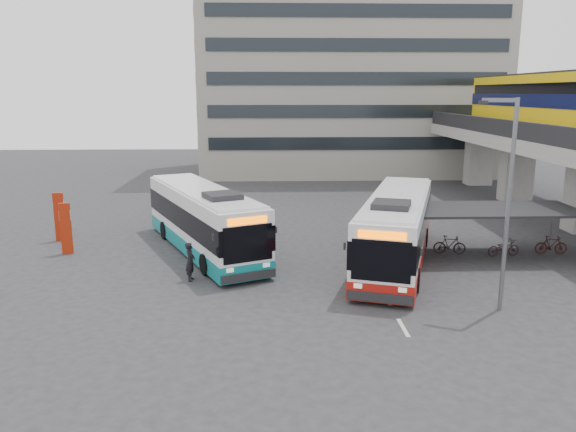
{
  "coord_description": "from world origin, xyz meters",
  "views": [
    {
      "loc": [
        -2.35,
        -24.84,
        8.36
      ],
      "look_at": [
        -1.34,
        3.92,
        2.0
      ],
      "focal_mm": 35.0,
      "sensor_mm": 36.0,
      "label": 1
    }
  ],
  "objects_px": {
    "bus_teal": "(203,220)",
    "lamp_post": "(507,193)",
    "bus_main": "(397,230)",
    "pedestrian": "(190,262)"
  },
  "relations": [
    {
      "from": "bus_main",
      "to": "bus_teal",
      "type": "bearing_deg",
      "value": -176.11
    },
    {
      "from": "bus_main",
      "to": "pedestrian",
      "type": "relative_size",
      "value": 7.17
    },
    {
      "from": "bus_main",
      "to": "bus_teal",
      "type": "xyz_separation_m",
      "value": [
        -9.8,
        2.51,
        -0.02
      ]
    },
    {
      "from": "bus_teal",
      "to": "pedestrian",
      "type": "height_order",
      "value": "bus_teal"
    },
    {
      "from": "bus_main",
      "to": "pedestrian",
      "type": "height_order",
      "value": "bus_main"
    },
    {
      "from": "bus_main",
      "to": "bus_teal",
      "type": "height_order",
      "value": "bus_main"
    },
    {
      "from": "pedestrian",
      "to": "lamp_post",
      "type": "bearing_deg",
      "value": -103.74
    },
    {
      "from": "pedestrian",
      "to": "lamp_post",
      "type": "xyz_separation_m",
      "value": [
        12.52,
        -3.89,
        3.78
      ]
    },
    {
      "from": "bus_teal",
      "to": "lamp_post",
      "type": "distance_m",
      "value": 15.5
    },
    {
      "from": "bus_teal",
      "to": "lamp_post",
      "type": "bearing_deg",
      "value": -59.72
    }
  ]
}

